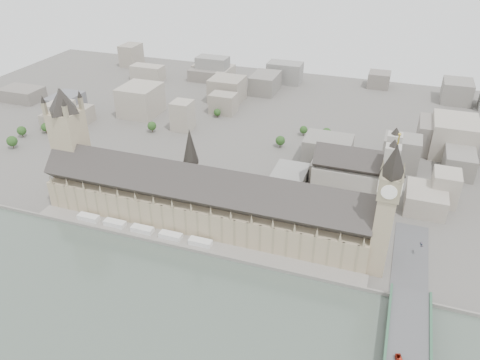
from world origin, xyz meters
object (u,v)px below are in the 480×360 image
(victoria_tower, at_px, (70,139))
(westminster_abbey, at_px, (356,177))
(elizabeth_tower, at_px, (387,202))
(palace_of_westminster, at_px, (201,201))
(car_approach, at_px, (421,244))

(victoria_tower, distance_m, westminster_abbey, 244.79)
(elizabeth_tower, relative_size, victoria_tower, 1.07)
(palace_of_westminster, relative_size, elizabeth_tower, 2.47)
(victoria_tower, relative_size, car_approach, 22.88)
(elizabeth_tower, distance_m, victoria_tower, 260.64)
(palace_of_westminster, distance_m, car_approach, 168.84)
(westminster_abbey, height_order, car_approach, westminster_abbey)
(palace_of_westminster, height_order, westminster_abbey, westminster_abbey)
(car_approach, bearing_deg, westminster_abbey, 127.83)
(elizabeth_tower, distance_m, car_approach, 62.31)
(palace_of_westminster, xyz_separation_m, car_approach, (167.65, 16.13, -11.82))
(palace_of_westminster, bearing_deg, victoria_tower, 177.04)
(westminster_abbey, xyz_separation_m, car_approach, (56.73, -59.17, -14.20))
(palace_of_westminster, bearing_deg, elizabeth_tower, -4.85)
(westminster_abbey, bearing_deg, elizabeth_tower, -72.71)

